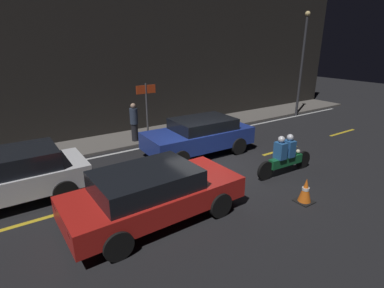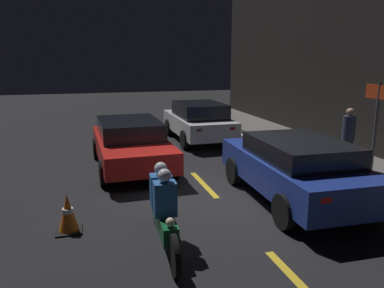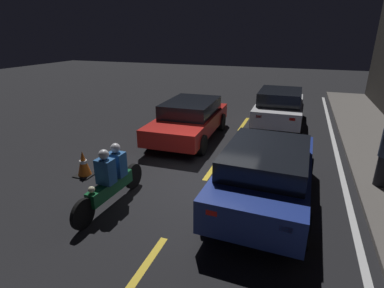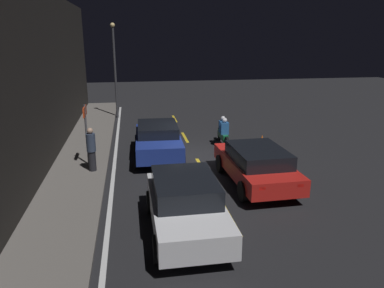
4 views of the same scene
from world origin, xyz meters
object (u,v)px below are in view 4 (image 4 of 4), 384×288
Objects in this scene: taxi_red at (256,164)px; traffic_cone_near at (262,142)px; sedan_white at (186,204)px; sedan_blue at (158,139)px; shop_sign at (86,123)px; street_lamp at (115,66)px; pedestrian at (91,149)px; motorcycle at (223,132)px.

taxi_red is 4.21m from traffic_cone_near.
sedan_white reaches higher than sedan_blue.
shop_sign is at bearing -71.29° from sedan_blue.
street_lamp is (12.05, 5.08, 2.50)m from taxi_red.
pedestrian reaches higher than sedan_white.
street_lamp is (14.93, 2.18, 2.45)m from sedan_white.
sedan_white reaches higher than traffic_cone_near.
sedan_white is 8.13m from traffic_cone_near.
motorcycle is 6.45m from pedestrian.
sedan_white is at bearing 3.64° from sedan_blue.
pedestrian is at bearing -163.49° from shop_sign.
sedan_blue is (3.61, 3.14, 0.03)m from taxi_red.
sedan_white is 1.70× the size of motorcycle.
traffic_cone_near is at bearing 94.76° from sedan_blue.
taxi_red is at bearing -177.83° from motorcycle.
sedan_blue is at bearing -178.33° from sedan_white.
motorcycle is at bearing 158.74° from sedan_white.
street_lamp is (8.18, 6.69, 2.89)m from traffic_cone_near.
motorcycle is 1.87m from traffic_cone_near.
shop_sign reaches higher than sedan_blue.
street_lamp is (10.04, -0.66, 2.28)m from pedestrian.
motorcycle is 1.45× the size of pedestrian.
taxi_red is at bearing 134.34° from sedan_white.
sedan_white is 1.71× the size of shop_sign.
sedan_white is 8.27m from motorcycle.
traffic_cone_near is at bearing -24.14° from taxi_red.
taxi_red is 13.32m from street_lamp.
pedestrian reaches higher than motorcycle.
street_lamp is at bearing 39.27° from traffic_cone_near.
traffic_cone_near is at bearing -81.47° from shop_sign.
shop_sign is (2.74, 5.96, 1.06)m from taxi_red.
taxi_red is 4.85m from motorcycle.
motorcycle is 0.42× the size of street_lamp.
pedestrian is (-1.60, 2.60, 0.18)m from sedan_blue.
taxi_red is at bearing -109.28° from pedestrian.
sedan_white is 5.79× the size of traffic_cone_near.
sedan_white is 6.50m from sedan_blue.
taxi_red is at bearing 42.58° from sedan_blue.
sedan_blue is 1.79× the size of shop_sign.
shop_sign reaches higher than pedestrian.
pedestrian is (-1.87, 7.35, 0.60)m from traffic_cone_near.
sedan_blue reaches higher than motorcycle.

